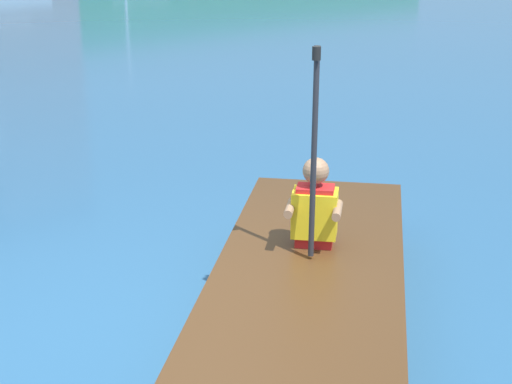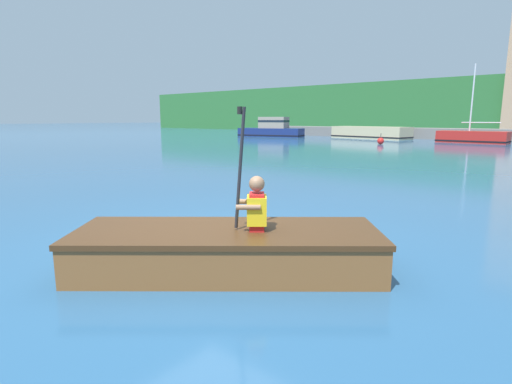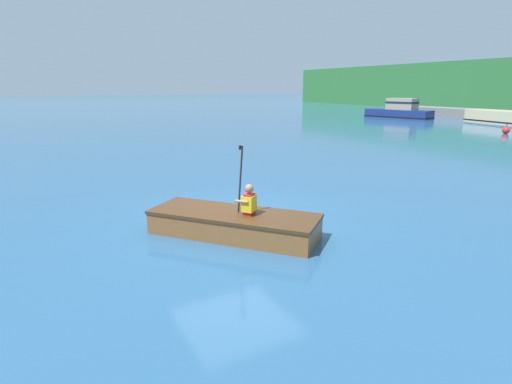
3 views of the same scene
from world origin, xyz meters
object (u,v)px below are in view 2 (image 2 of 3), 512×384
moored_boat_dock_east_end (272,129)px  rowboat_foreground (223,248)px  moored_boat_dock_center_near (472,137)px  channel_buoy (381,141)px  moored_boat_dock_west_end (370,133)px  person_paddler (256,205)px

moored_boat_dock_east_end → rowboat_foreground: bearing=-53.1°
moored_boat_dock_center_near → moored_boat_dock_east_end: 17.07m
rowboat_foreground → channel_buoy: (-7.82, 22.88, -0.05)m
moored_boat_dock_center_near → channel_buoy: bearing=-126.8°
moored_boat_dock_west_end → person_paddler: size_ratio=5.41×
rowboat_foreground → channel_buoy: size_ratio=4.60×
moored_boat_dock_west_end → moored_boat_dock_center_near: bearing=-9.5°
channel_buoy → rowboat_foreground: bearing=-71.1°
moored_boat_dock_west_end → moored_boat_dock_east_end: 9.14m
moored_boat_dock_east_end → channel_buoy: moored_boat_dock_east_end is taller
person_paddler → channel_buoy: bearing=109.7°
moored_boat_dock_west_end → moored_boat_dock_east_end: moored_boat_dock_east_end is taller
moored_boat_dock_east_end → person_paddler: moored_boat_dock_east_end is taller
moored_boat_dock_center_near → channel_buoy: (-4.30, -5.75, -0.18)m
rowboat_foreground → channel_buoy: channel_buoy is taller
rowboat_foreground → person_paddler: bearing=39.7°
channel_buoy → moored_boat_dock_center_near: bearing=53.2°
moored_boat_dock_west_end → rowboat_foreground: (11.78, -30.00, -0.21)m
moored_boat_dock_center_near → moored_boat_dock_east_end: size_ratio=0.83×
rowboat_foreground → channel_buoy: bearing=108.9°
person_paddler → channel_buoy: person_paddler is taller
moored_boat_dock_west_end → moored_boat_dock_center_near: 8.37m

